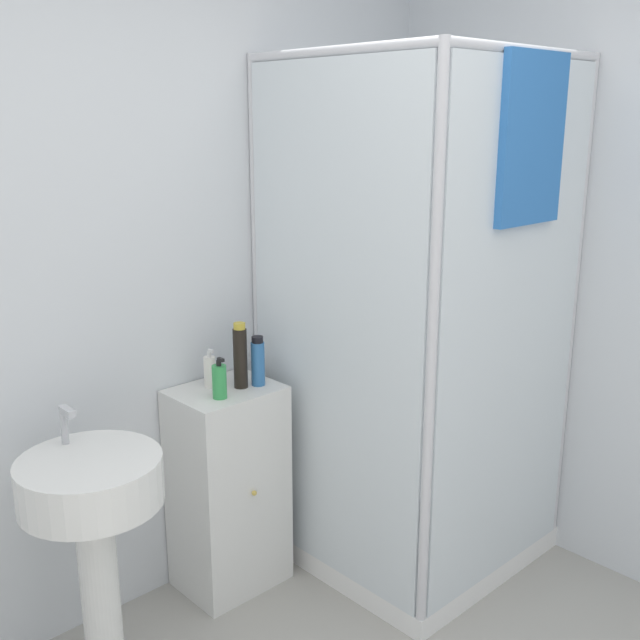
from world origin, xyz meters
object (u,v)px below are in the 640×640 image
Objects in this scene: soap_dispenser at (219,381)px; lotion_bottle_white at (210,371)px; shampoo_bottle_tall_black at (240,356)px; shampoo_bottle_blue at (258,362)px; sink at (93,511)px.

lotion_bottle_white is at bearing 70.36° from soap_dispenser.
shampoo_bottle_tall_black is 1.31× the size of shampoo_bottle_blue.
shampoo_bottle_blue is 1.29× the size of lotion_bottle_white.
lotion_bottle_white is (0.04, 0.12, -0.00)m from soap_dispenser.
lotion_bottle_white reaches higher than sink.
sink is 0.84m from shampoo_bottle_blue.
shampoo_bottle_tall_black is at bearing 158.40° from shampoo_bottle_blue.
sink is at bearing -168.58° from soap_dispenser.
lotion_bottle_white is at bearing 21.07° from sink.
lotion_bottle_white is at bearing 133.67° from shampoo_bottle_tall_black.
shampoo_bottle_blue is (0.06, -0.03, -0.03)m from shampoo_bottle_tall_black.
lotion_bottle_white is (0.63, 0.24, 0.26)m from sink.
soap_dispenser is at bearing -176.45° from shampoo_bottle_blue.
shampoo_bottle_tall_black reaches higher than sink.
shampoo_bottle_tall_black is 0.14m from lotion_bottle_white.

